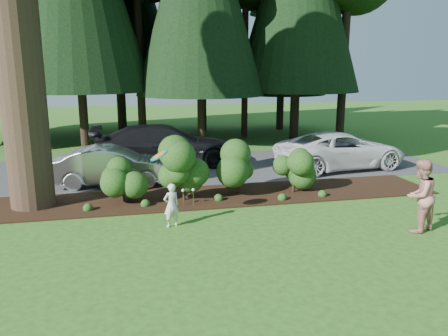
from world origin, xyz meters
name	(u,v)px	position (x,y,z in m)	size (l,w,h in m)	color
ground	(208,236)	(0.00, 0.00, 0.00)	(80.00, 80.00, 0.00)	#2E5418
mulch_bed	(189,198)	(0.00, 3.25, 0.03)	(16.00, 2.50, 0.05)	black
driveway	(175,169)	(0.00, 7.50, 0.01)	(22.00, 6.00, 0.03)	#38383A
shrub_row	(214,173)	(0.77, 3.14, 0.81)	(6.53, 1.60, 1.61)	#1C3A12
lily_cluster	(183,191)	(-0.30, 2.40, 0.50)	(0.69, 0.09, 0.57)	#1C3A12
car_silver_wagon	(113,166)	(-2.35, 5.34, 0.70)	(1.43, 4.09, 1.35)	silver
car_white_suv	(341,150)	(6.58, 6.11, 0.76)	(2.43, 5.27, 1.47)	silver
car_dark_suv	(165,145)	(-0.32, 8.10, 0.88)	(2.39, 5.88, 1.71)	black
child	(171,205)	(-0.79, 0.90, 0.57)	(0.42, 0.27, 1.14)	silver
adult	(420,196)	(5.19, -0.76, 0.92)	(0.90, 0.70, 1.84)	#A81F16
frisbee	(159,155)	(-1.06, 0.88, 1.89)	(0.44, 0.49, 0.26)	#167C76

